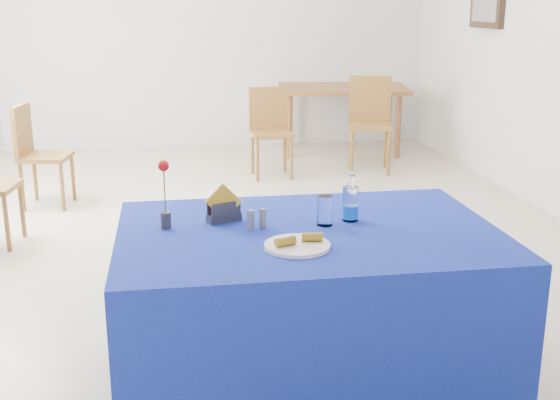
# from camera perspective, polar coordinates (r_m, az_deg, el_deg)

# --- Properties ---
(floor) EXTENTS (7.00, 7.00, 0.00)m
(floor) POSITION_cam_1_polar(r_m,az_deg,el_deg) (5.25, -2.29, -2.92)
(floor) COLOR #C0B09F
(floor) RESTS_ON ground
(picture_frame) EXTENTS (0.06, 0.64, 0.52)m
(picture_frame) POSITION_cam_1_polar(r_m,az_deg,el_deg) (7.21, 16.54, 15.31)
(picture_frame) COLOR black
(picture_frame) RESTS_ON room_shell
(picture_art) EXTENTS (0.02, 0.52, 0.40)m
(picture_art) POSITION_cam_1_polar(r_m,az_deg,el_deg) (7.20, 16.35, 15.32)
(picture_art) COLOR #998C66
(picture_art) RESTS_ON room_shell
(plate) EXTENTS (0.26, 0.26, 0.01)m
(plate) POSITION_cam_1_polar(r_m,az_deg,el_deg) (2.75, 1.41, -3.73)
(plate) COLOR white
(plate) RESTS_ON blue_table
(drinking_glass) EXTENTS (0.07, 0.07, 0.13)m
(drinking_glass) POSITION_cam_1_polar(r_m,az_deg,el_deg) (3.00, 3.67, -0.87)
(drinking_glass) COLOR white
(drinking_glass) RESTS_ON blue_table
(salt_shaker) EXTENTS (0.03, 0.03, 0.08)m
(salt_shaker) POSITION_cam_1_polar(r_m,az_deg,el_deg) (2.95, -2.41, -1.61)
(salt_shaker) COLOR slate
(salt_shaker) RESTS_ON blue_table
(pepper_shaker) EXTENTS (0.03, 0.03, 0.08)m
(pepper_shaker) POSITION_cam_1_polar(r_m,az_deg,el_deg) (2.97, -1.42, -1.50)
(pepper_shaker) COLOR #5E5E62
(pepper_shaker) RESTS_ON blue_table
(blue_table) EXTENTS (1.60, 1.10, 0.76)m
(blue_table) POSITION_cam_1_polar(r_m,az_deg,el_deg) (3.11, 2.25, -9.06)
(blue_table) COLOR navy
(blue_table) RESTS_ON floor
(water_bottle) EXTENTS (0.07, 0.07, 0.21)m
(water_bottle) POSITION_cam_1_polar(r_m,az_deg,el_deg) (3.08, 5.73, -0.38)
(water_bottle) COLOR silver
(water_bottle) RESTS_ON blue_table
(napkin_holder) EXTENTS (0.16, 0.11, 0.17)m
(napkin_holder) POSITION_cam_1_polar(r_m,az_deg,el_deg) (3.07, -4.59, -0.84)
(napkin_holder) COLOR #353539
(napkin_holder) RESTS_ON blue_table
(rose_vase) EXTENTS (0.05, 0.05, 0.30)m
(rose_vase) POSITION_cam_1_polar(r_m,az_deg,el_deg) (2.98, -9.34, 0.30)
(rose_vase) COLOR #27272C
(rose_vase) RESTS_ON blue_table
(oak_table) EXTENTS (1.59, 1.15, 0.76)m
(oak_table) POSITION_cam_1_polar(r_m,az_deg,el_deg) (8.13, 5.05, 8.64)
(oak_table) COLOR brown
(oak_table) RESTS_ON floor
(chair_bg_left) EXTENTS (0.40, 0.40, 0.87)m
(chair_bg_left) POSITION_cam_1_polar(r_m,az_deg,el_deg) (6.99, -0.81, 6.08)
(chair_bg_left) COLOR brown
(chair_bg_left) RESTS_ON floor
(chair_bg_right) EXTENTS (0.51, 0.51, 0.96)m
(chair_bg_right) POSITION_cam_1_polar(r_m,az_deg,el_deg) (7.28, 7.32, 6.74)
(chair_bg_right) COLOR brown
(chair_bg_right) RESTS_ON floor
(chair_win_b) EXTENTS (0.44, 0.44, 0.87)m
(chair_win_b) POSITION_cam_1_polar(r_m,az_deg,el_deg) (6.24, -19.24, 3.98)
(chair_win_b) COLOR brown
(chair_win_b) RESTS_ON floor
(banana_pieces) EXTENTS (0.20, 0.09, 0.04)m
(banana_pieces) POSITION_cam_1_polar(r_m,az_deg,el_deg) (2.74, 1.57, -3.20)
(banana_pieces) COLOR gold
(banana_pieces) RESTS_ON plate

